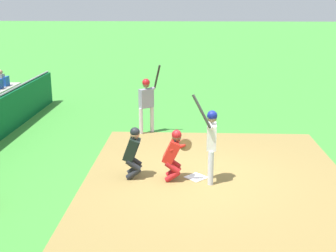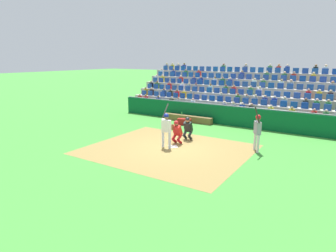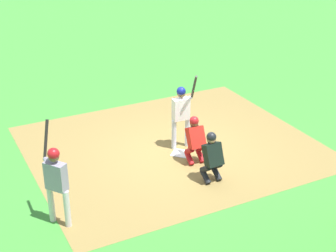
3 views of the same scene
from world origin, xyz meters
name	(u,v)px [view 3 (image 3 of 3)]	position (x,y,z in m)	size (l,w,h in m)	color
ground_plane	(180,154)	(0.00, 0.00, 0.00)	(160.00, 160.00, 0.00)	#3D8D34
infield_dirt_patch	(172,146)	(0.00, 0.50, 0.00)	(7.60, 6.46, 0.01)	olive
home_plate_marker	(180,153)	(0.00, 0.00, 0.02)	(0.44, 0.44, 0.02)	white
batter_at_plate	(181,110)	(0.20, 0.33, 1.10)	(0.59, 0.61, 2.19)	silver
catcher_crouching	(195,137)	(0.13, -0.54, 0.71)	(0.47, 0.71, 1.28)	#AE191D
home_plate_umpire	(212,155)	(0.01, -1.55, 0.71)	(0.47, 0.47, 1.30)	black
on_deck_batter	(56,177)	(-3.75, -1.56, 1.13)	(0.44, 0.75, 2.25)	silver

